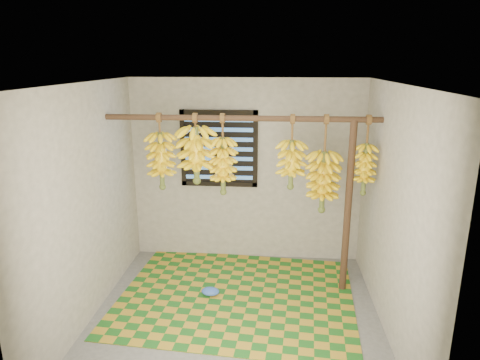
# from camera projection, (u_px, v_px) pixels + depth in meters

# --- Properties ---
(floor) EXTENTS (3.00, 3.00, 0.01)m
(floor) POSITION_uv_depth(u_px,v_px,m) (236.00, 318.00, 4.48)
(floor) COLOR #545454
(floor) RESTS_ON ground
(ceiling) EXTENTS (3.00, 3.00, 0.01)m
(ceiling) POSITION_uv_depth(u_px,v_px,m) (235.00, 83.00, 3.82)
(ceiling) COLOR silver
(ceiling) RESTS_ON wall_back
(wall_back) EXTENTS (3.00, 0.01, 2.40)m
(wall_back) POSITION_uv_depth(u_px,v_px,m) (246.00, 171.00, 5.59)
(wall_back) COLOR gray
(wall_back) RESTS_ON floor
(wall_left) EXTENTS (0.01, 3.00, 2.40)m
(wall_left) POSITION_uv_depth(u_px,v_px,m) (86.00, 206.00, 4.27)
(wall_left) COLOR gray
(wall_left) RESTS_ON floor
(wall_right) EXTENTS (0.01, 3.00, 2.40)m
(wall_right) POSITION_uv_depth(u_px,v_px,m) (394.00, 215.00, 4.03)
(wall_right) COLOR gray
(wall_right) RESTS_ON floor
(window) EXTENTS (1.00, 0.04, 1.00)m
(window) POSITION_uv_depth(u_px,v_px,m) (219.00, 149.00, 5.51)
(window) COLOR black
(window) RESTS_ON wall_back
(hanging_pole) EXTENTS (3.00, 0.06, 0.06)m
(hanging_pole) POSITION_uv_depth(u_px,v_px,m) (241.00, 118.00, 4.61)
(hanging_pole) COLOR #472E1C
(hanging_pole) RESTS_ON wall_left
(support_post) EXTENTS (0.08, 0.08, 2.00)m
(support_post) POSITION_uv_depth(u_px,v_px,m) (348.00, 209.00, 4.78)
(support_post) COLOR #472E1C
(support_post) RESTS_ON floor
(woven_mat) EXTENTS (2.77, 2.28, 0.01)m
(woven_mat) POSITION_uv_depth(u_px,v_px,m) (237.00, 296.00, 4.89)
(woven_mat) COLOR #1B5B1A
(woven_mat) RESTS_ON floor
(plastic_bag) EXTENTS (0.22, 0.17, 0.09)m
(plastic_bag) POSITION_uv_depth(u_px,v_px,m) (210.00, 291.00, 4.89)
(plastic_bag) COLOR blue
(plastic_bag) RESTS_ON woven_mat
(banana_bunch_a) EXTENTS (0.32, 0.32, 0.86)m
(banana_bunch_a) POSITION_uv_depth(u_px,v_px,m) (161.00, 161.00, 4.81)
(banana_bunch_a) COLOR brown
(banana_bunch_a) RESTS_ON hanging_pole
(banana_bunch_b) EXTENTS (0.40, 0.40, 0.78)m
(banana_bunch_b) POSITION_uv_depth(u_px,v_px,m) (196.00, 155.00, 4.76)
(banana_bunch_b) COLOR brown
(banana_bunch_b) RESTS_ON hanging_pole
(banana_bunch_c) EXTENTS (0.30, 0.30, 0.91)m
(banana_bunch_c) POSITION_uv_depth(u_px,v_px,m) (223.00, 166.00, 4.77)
(banana_bunch_c) COLOR brown
(banana_bunch_c) RESTS_ON hanging_pole
(banana_bunch_d) EXTENTS (0.32, 0.32, 0.83)m
(banana_bunch_d) POSITION_uv_depth(u_px,v_px,m) (291.00, 164.00, 4.70)
(banana_bunch_d) COLOR brown
(banana_bunch_d) RESTS_ON hanging_pole
(banana_bunch_e) EXTENTS (0.36, 0.36, 1.09)m
(banana_bunch_e) POSITION_uv_depth(u_px,v_px,m) (323.00, 182.00, 4.72)
(banana_bunch_e) COLOR brown
(banana_bunch_e) RESTS_ON hanging_pole
(banana_bunch_f) EXTENTS (0.24, 0.24, 0.88)m
(banana_bunch_f) POSITION_uv_depth(u_px,v_px,m) (365.00, 169.00, 4.64)
(banana_bunch_f) COLOR brown
(banana_bunch_f) RESTS_ON hanging_pole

